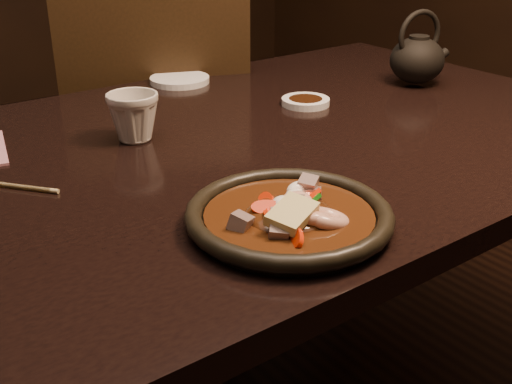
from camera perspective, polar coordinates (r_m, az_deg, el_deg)
table at (r=1.11m, az=-3.79°, el=0.36°), size 1.60×0.90×0.75m
chair at (r=1.72m, az=-8.85°, el=4.17°), size 0.61×0.61×0.98m
plate at (r=0.82m, az=2.95°, el=-2.19°), size 0.27×0.27×0.03m
stirfry at (r=0.81m, az=3.26°, el=-1.92°), size 0.16×0.15×0.05m
soy_dish at (r=1.31m, az=4.43°, el=8.01°), size 0.10×0.10×0.01m
saucer_right at (r=1.48m, az=-6.80°, el=9.87°), size 0.13×0.13×0.01m
tea_cup at (r=1.12m, az=-10.85°, el=6.71°), size 0.10×0.10×0.09m
teapot at (r=1.48m, az=14.16°, el=11.52°), size 0.15×0.12×0.16m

